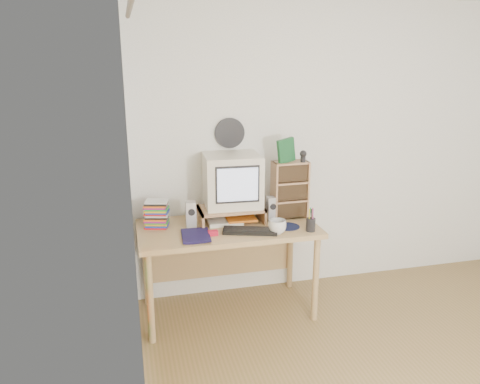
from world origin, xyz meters
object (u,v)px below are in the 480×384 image
crt_monitor (233,181)px  keyboard (250,231)px  desk (226,239)px  diary (182,235)px  mug (277,227)px  dvd_stack (157,212)px  cd_rack (290,190)px

crt_monitor → keyboard: 0.46m
desk → diary: diary is taller
keyboard → mug: mug is taller
mug → diary: (-0.71, 0.08, -0.03)m
desk → keyboard: size_ratio=3.41×
diary → dvd_stack: bearing=123.6°
crt_monitor → diary: crt_monitor is taller
mug → diary: bearing=173.8°
crt_monitor → diary: size_ratio=1.75×
keyboard → diary: bearing=-163.1°
desk → mug: bearing=-42.4°
desk → diary: size_ratio=5.58×
diary → desk: bearing=34.5°
crt_monitor → dvd_stack: 0.65m
crt_monitor → cd_rack: bearing=-4.9°
keyboard → diary: diary is taller
diary → crt_monitor: bearing=38.3°
desk → cd_rack: (0.54, 0.02, 0.37)m
keyboard → dvd_stack: bearing=175.0°
keyboard → mug: 0.21m
keyboard → diary: size_ratio=1.64×
desk → keyboard: keyboard is taller
mug → desk: bearing=137.6°
cd_rack → mug: size_ratio=3.54×
dvd_stack → cd_rack: (1.08, -0.03, 0.12)m
desk → diary: (-0.38, -0.23, 0.16)m
desk → cd_rack: cd_rack is taller
keyboard → crt_monitor: bearing=118.8°
desk → dvd_stack: bearing=174.5°
desk → crt_monitor: 0.48m
crt_monitor → cd_rack: (0.46, -0.07, -0.09)m
cd_rack → diary: (-0.92, -0.25, -0.21)m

